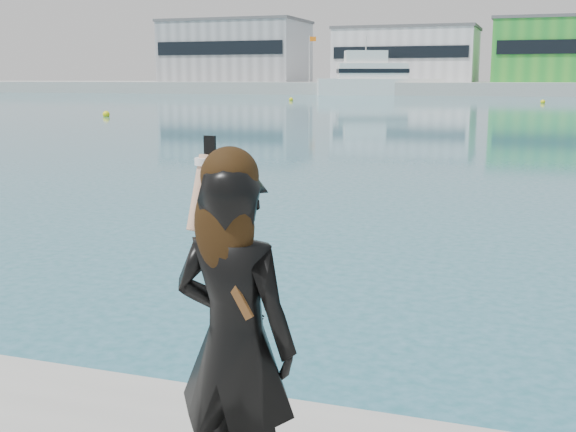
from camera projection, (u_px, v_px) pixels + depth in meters
name	position (u px, v px, depth m)	size (l,w,h in m)	color
far_quay	(536.00, 88.00, 123.92)	(320.00, 40.00, 2.00)	#9E9E99
warehouse_grey_left	(236.00, 51.00, 138.43)	(26.52, 16.36, 11.50)	gray
warehouse_white	(407.00, 55.00, 128.02)	(24.48, 15.35, 9.50)	silver
flagpole_left	(310.00, 56.00, 126.69)	(1.28, 0.16, 8.00)	silver
motor_yacht	(375.00, 79.00, 114.29)	(20.14, 11.84, 9.09)	white
buoy_near	(543.00, 103.00, 78.03)	(0.50, 0.50, 0.50)	#F9EC0D
buoy_far	(291.00, 101.00, 86.87)	(0.50, 0.50, 0.50)	#F9EC0D
buoy_extra	(106.00, 117.00, 51.41)	(0.50, 0.50, 0.50)	#F9EC0D
woman	(234.00, 333.00, 3.08)	(0.62, 0.45, 1.66)	black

